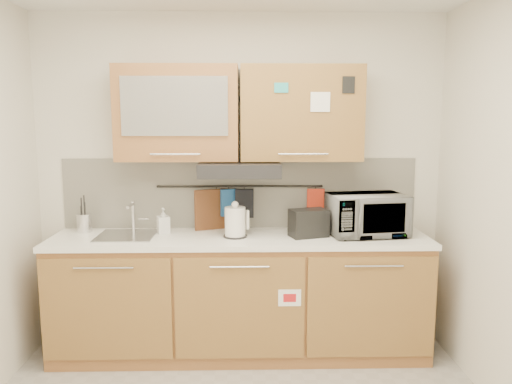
{
  "coord_description": "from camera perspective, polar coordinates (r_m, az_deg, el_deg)",
  "views": [
    {
      "loc": [
        0.04,
        -2.46,
        1.81
      ],
      "look_at": [
        0.12,
        1.05,
        1.27
      ],
      "focal_mm": 35.0,
      "sensor_mm": 36.0,
      "label": 1
    }
  ],
  "objects": [
    {
      "name": "wall_back",
      "position": [
        3.99,
        -1.84,
        1.31
      ],
      "size": [
        3.2,
        0.0,
        3.2
      ],
      "primitive_type": "plane",
      "rotation": [
        1.57,
        0.0,
        0.0
      ],
      "color": "silver",
      "rests_on": "ground"
    },
    {
      "name": "base_cabinet",
      "position": [
        3.91,
        -1.82,
        -12.39
      ],
      "size": [
        2.8,
        0.64,
        0.88
      ],
      "color": "#A16839",
      "rests_on": "floor"
    },
    {
      "name": "countertop",
      "position": [
        3.76,
        -1.85,
        -5.34
      ],
      "size": [
        2.82,
        0.62,
        0.04
      ],
      "primitive_type": "cube",
      "color": "white",
      "rests_on": "base_cabinet"
    },
    {
      "name": "backsplash",
      "position": [
        3.99,
        -1.84,
        -0.13
      ],
      "size": [
        2.8,
        0.02,
        0.56
      ],
      "primitive_type": "cube",
      "color": "silver",
      "rests_on": "countertop"
    },
    {
      "name": "upper_cabinets",
      "position": [
        3.78,
        -1.98,
        8.97
      ],
      "size": [
        1.82,
        0.37,
        0.7
      ],
      "color": "#A16839",
      "rests_on": "wall_back"
    },
    {
      "name": "range_hood",
      "position": [
        3.73,
        -1.88,
        2.66
      ],
      "size": [
        0.6,
        0.46,
        0.1
      ],
      "primitive_type": "cube",
      "color": "black",
      "rests_on": "upper_cabinets"
    },
    {
      "name": "sink",
      "position": [
        3.87,
        -14.55,
        -4.83
      ],
      "size": [
        0.42,
        0.4,
        0.26
      ],
      "color": "silver",
      "rests_on": "countertop"
    },
    {
      "name": "utensil_rail",
      "position": [
        3.95,
        -1.84,
        0.65
      ],
      "size": [
        1.3,
        0.02,
        0.02
      ],
      "primitive_type": "cylinder",
      "rotation": [
        0.0,
        1.57,
        0.0
      ],
      "color": "black",
      "rests_on": "backsplash"
    },
    {
      "name": "utensil_crock",
      "position": [
        4.09,
        -19.03,
        -3.31
      ],
      "size": [
        0.13,
        0.13,
        0.29
      ],
      "rotation": [
        0.0,
        0.0,
        -0.2
      ],
      "color": "silver",
      "rests_on": "countertop"
    },
    {
      "name": "kettle",
      "position": [
        3.7,
        -2.38,
        -3.54
      ],
      "size": [
        0.21,
        0.2,
        0.27
      ],
      "rotation": [
        0.0,
        0.0,
        0.42
      ],
      "color": "white",
      "rests_on": "countertop"
    },
    {
      "name": "toaster",
      "position": [
        3.74,
        6.03,
        -3.51
      ],
      "size": [
        0.31,
        0.24,
        0.21
      ],
      "rotation": [
        0.0,
        0.0,
        0.3
      ],
      "color": "black",
      "rests_on": "countertop"
    },
    {
      "name": "microwave",
      "position": [
        3.85,
        12.54,
        -2.56
      ],
      "size": [
        0.61,
        0.46,
        0.31
      ],
      "primitive_type": "imported",
      "rotation": [
        0.0,
        0.0,
        0.15
      ],
      "color": "#999999",
      "rests_on": "countertop"
    },
    {
      "name": "soap_bottle",
      "position": [
        3.88,
        -10.54,
        -3.25
      ],
      "size": [
        0.11,
        0.12,
        0.2
      ],
      "primitive_type": "imported",
      "rotation": [
        0.0,
        0.0,
        0.35
      ],
      "color": "#999999",
      "rests_on": "countertop"
    },
    {
      "name": "cutting_board",
      "position": [
        3.98,
        -4.52,
        -2.81
      ],
      "size": [
        0.34,
        0.15,
        0.44
      ],
      "primitive_type": "cube",
      "rotation": [
        0.0,
        0.0,
        0.37
      ],
      "color": "brown",
      "rests_on": "utensil_rail"
    },
    {
      "name": "oven_mitt",
      "position": [
        3.95,
        -3.14,
        -1.21
      ],
      "size": [
        0.13,
        0.08,
        0.21
      ],
      "primitive_type": "cube",
      "rotation": [
        0.0,
        0.0,
        0.4
      ],
      "color": "#21569A",
      "rests_on": "utensil_rail"
    },
    {
      "name": "dark_pouch",
      "position": [
        3.95,
        -1.34,
        -1.3
      ],
      "size": [
        0.15,
        0.05,
        0.23
      ],
      "primitive_type": "cube",
      "rotation": [
        0.0,
        0.0,
        0.03
      ],
      "color": "black",
      "rests_on": "utensil_rail"
    },
    {
      "name": "pot_holder",
      "position": [
        3.99,
        6.84,
        -0.85
      ],
      "size": [
        0.14,
        0.03,
        0.17
      ],
      "primitive_type": "cube",
      "rotation": [
        0.0,
        0.0,
        -0.03
      ],
      "color": "red",
      "rests_on": "utensil_rail"
    }
  ]
}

